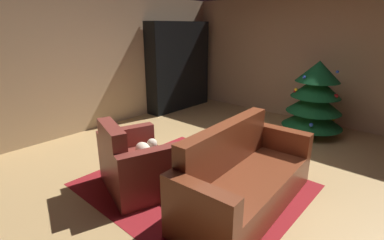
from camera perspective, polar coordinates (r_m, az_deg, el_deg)
ground_plane at (r=4.09m, az=5.42°, el=-10.49°), size 7.69×7.69×0.00m
wall_back at (r=6.53m, az=23.28°, el=10.91°), size 6.08×0.06×2.57m
wall_left at (r=5.92m, az=-18.72°, el=10.79°), size 0.06×6.53×2.57m
area_rug at (r=3.79m, az=0.37°, el=-12.87°), size 2.57×2.24×0.01m
bookshelf_unit at (r=7.09m, az=-1.82°, el=10.62°), size 0.38×1.79×2.07m
armchair_red at (r=3.66m, az=-11.28°, el=-8.86°), size 1.17×1.02×0.89m
couch_red at (r=3.34m, az=10.18°, el=-11.71°), size 0.88×2.00×0.93m
coffee_table at (r=3.66m, az=1.19°, el=-7.30°), size 0.77×0.77×0.42m
book_stack_on_table at (r=3.66m, az=1.89°, el=-5.88°), size 0.19×0.19×0.10m
bottle_on_table at (r=3.48m, az=3.88°, el=-6.16°), size 0.07×0.07×0.28m
decorated_tree at (r=5.71m, az=23.42°, el=3.97°), size 1.08×1.08×1.39m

